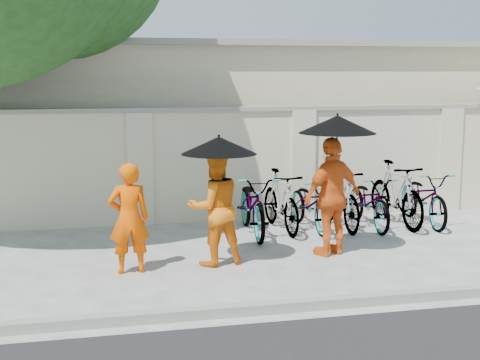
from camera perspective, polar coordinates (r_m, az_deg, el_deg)
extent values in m
plane|color=#B9B9B9|center=(9.28, -0.74, -7.70)|extent=(80.00, 80.00, 0.00)
cube|color=gray|center=(7.69, 1.92, -10.87)|extent=(40.00, 0.16, 0.12)
cube|color=beige|center=(12.34, 0.73, 1.29)|extent=(20.00, 0.30, 2.00)
cube|color=beige|center=(16.18, 1.08, 5.30)|extent=(14.00, 6.00, 3.20)
imported|color=#FC5400|center=(9.11, -9.45, -3.24)|extent=(0.58, 0.40, 1.51)
imported|color=orange|center=(9.38, -2.18, -2.34)|extent=(0.91, 0.77, 1.64)
cylinder|color=black|center=(9.22, -1.80, 0.59)|extent=(0.02, 0.02, 0.77)
cone|color=black|center=(9.17, -1.81, 2.98)|extent=(1.05, 1.05, 0.24)
imported|color=orange|center=(9.95, 7.89, -1.41)|extent=(1.12, 0.80, 1.76)
cylinder|color=black|center=(9.79, 8.24, 1.94)|extent=(0.02, 0.02, 0.95)
cone|color=black|center=(9.74, 8.31, 4.73)|extent=(1.13, 1.13, 0.26)
imported|color=slate|center=(11.14, 1.12, -2.10)|extent=(0.79, 1.99, 1.03)
imported|color=slate|center=(11.43, 3.50, -1.79)|extent=(0.59, 1.77, 1.05)
imported|color=slate|center=(11.58, 6.04, -2.01)|extent=(0.71, 1.77, 0.91)
imported|color=slate|center=(11.73, 8.52, -1.50)|extent=(0.52, 1.81, 1.08)
imported|color=slate|center=(11.89, 10.98, -1.80)|extent=(0.66, 1.78, 0.93)
imported|color=slate|center=(12.14, 13.18, -1.15)|extent=(0.64, 1.92, 1.14)
imported|color=slate|center=(12.37, 15.43, -1.44)|extent=(0.75, 1.88, 0.97)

